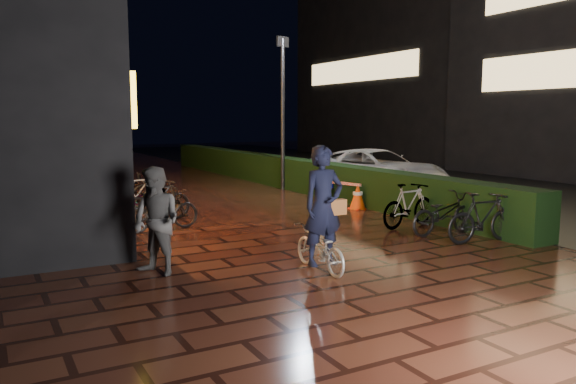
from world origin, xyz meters
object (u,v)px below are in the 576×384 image
cyclist (322,226)px  traffic_barrier (340,194)px  bystander_person (157,221)px  van (376,170)px  cart_assembly (326,184)px

cyclist → traffic_barrier: 6.41m
bystander_person → van: bystander_person is taller
traffic_barrier → cart_assembly: 0.94m
van → cyclist: size_ratio=2.48×
van → cyclist: bearing=-147.1°
cyclist → traffic_barrier: (3.80, 5.14, -0.39)m
van → cart_assembly: (-2.59, -1.09, -0.19)m
cart_assembly → cyclist: bearing=-123.1°
cart_assembly → traffic_barrier: bearing=-98.9°
cyclist → van: bearing=47.5°
van → traffic_barrier: size_ratio=2.95×
bystander_person → van: bearing=95.1°
van → cyclist: 9.68m
bystander_person → van: size_ratio=0.34×
traffic_barrier → cyclist: bearing=-126.5°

